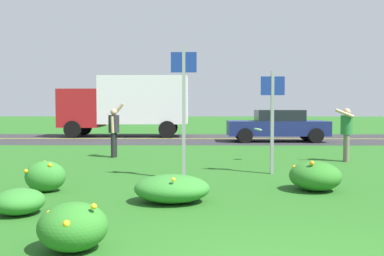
{
  "coord_description": "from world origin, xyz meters",
  "views": [
    {
      "loc": [
        -0.88,
        -3.71,
        1.6
      ],
      "look_at": [
        -1.0,
        7.83,
        1.04
      ],
      "focal_mm": 41.57,
      "sensor_mm": 36.0,
      "label": 1
    }
  ],
  "objects_px": {
    "frisbee_white": "(258,129)",
    "sign_post_by_roadside": "(272,112)",
    "sign_post_near_path": "(184,100)",
    "car_navy_center_left": "(277,125)",
    "box_truck_red": "(127,103)",
    "person_catcher_green_shirt": "(346,130)",
    "person_thrower_dark_shirt": "(114,128)"
  },
  "relations": [
    {
      "from": "sign_post_by_roadside",
      "to": "frisbee_white",
      "type": "bearing_deg",
      "value": 89.61
    },
    {
      "from": "sign_post_by_roadside",
      "to": "person_catcher_green_shirt",
      "type": "bearing_deg",
      "value": 43.23
    },
    {
      "from": "sign_post_near_path",
      "to": "frisbee_white",
      "type": "xyz_separation_m",
      "value": [
        2.09,
        3.35,
        -0.82
      ]
    },
    {
      "from": "frisbee_white",
      "to": "box_truck_red",
      "type": "xyz_separation_m",
      "value": [
        -5.5,
        10.61,
        0.87
      ]
    },
    {
      "from": "frisbee_white",
      "to": "sign_post_by_roadside",
      "type": "bearing_deg",
      "value": -90.39
    },
    {
      "from": "person_catcher_green_shirt",
      "to": "frisbee_white",
      "type": "height_order",
      "value": "person_catcher_green_shirt"
    },
    {
      "from": "car_navy_center_left",
      "to": "box_truck_red",
      "type": "distance_m",
      "value": 8.18
    },
    {
      "from": "frisbee_white",
      "to": "box_truck_red",
      "type": "distance_m",
      "value": 11.98
    },
    {
      "from": "sign_post_by_roadside",
      "to": "box_truck_red",
      "type": "relative_size",
      "value": 0.36
    },
    {
      "from": "sign_post_by_roadside",
      "to": "box_truck_red",
      "type": "distance_m",
      "value": 14.26
    },
    {
      "from": "sign_post_by_roadside",
      "to": "person_thrower_dark_shirt",
      "type": "relative_size",
      "value": 1.42
    },
    {
      "from": "sign_post_near_path",
      "to": "sign_post_by_roadside",
      "type": "xyz_separation_m",
      "value": [
        2.07,
        0.8,
        -0.27
      ]
    },
    {
      "from": "person_catcher_green_shirt",
      "to": "box_truck_red",
      "type": "bearing_deg",
      "value": 126.85
    },
    {
      "from": "sign_post_by_roadside",
      "to": "person_catcher_green_shirt",
      "type": "height_order",
      "value": "sign_post_by_roadside"
    },
    {
      "from": "sign_post_near_path",
      "to": "box_truck_red",
      "type": "bearing_deg",
      "value": 103.72
    },
    {
      "from": "sign_post_near_path",
      "to": "box_truck_red",
      "type": "relative_size",
      "value": 0.43
    },
    {
      "from": "sign_post_near_path",
      "to": "box_truck_red",
      "type": "distance_m",
      "value": 14.37
    },
    {
      "from": "person_thrower_dark_shirt",
      "to": "sign_post_by_roadside",
      "type": "bearing_deg",
      "value": -37.89
    },
    {
      "from": "box_truck_red",
      "to": "person_catcher_green_shirt",
      "type": "bearing_deg",
      "value": -53.15
    },
    {
      "from": "sign_post_by_roadside",
      "to": "person_thrower_dark_shirt",
      "type": "height_order",
      "value": "sign_post_by_roadside"
    },
    {
      "from": "frisbee_white",
      "to": "car_navy_center_left",
      "type": "height_order",
      "value": "car_navy_center_left"
    },
    {
      "from": "frisbee_white",
      "to": "car_navy_center_left",
      "type": "bearing_deg",
      "value": 75.39
    },
    {
      "from": "sign_post_by_roadside",
      "to": "box_truck_red",
      "type": "xyz_separation_m",
      "value": [
        -5.48,
        13.16,
        0.32
      ]
    },
    {
      "from": "sign_post_by_roadside",
      "to": "frisbee_white",
      "type": "distance_m",
      "value": 2.6
    },
    {
      "from": "sign_post_by_roadside",
      "to": "car_navy_center_left",
      "type": "xyz_separation_m",
      "value": [
        1.91,
        9.82,
        -0.74
      ]
    },
    {
      "from": "sign_post_near_path",
      "to": "sign_post_by_roadside",
      "type": "bearing_deg",
      "value": 21.19
    },
    {
      "from": "person_thrower_dark_shirt",
      "to": "box_truck_red",
      "type": "bearing_deg",
      "value": 96.35
    },
    {
      "from": "sign_post_near_path",
      "to": "frisbee_white",
      "type": "height_order",
      "value": "sign_post_near_path"
    },
    {
      "from": "box_truck_red",
      "to": "person_thrower_dark_shirt",
      "type": "bearing_deg",
      "value": -83.65
    },
    {
      "from": "sign_post_by_roadside",
      "to": "car_navy_center_left",
      "type": "relative_size",
      "value": 0.54
    },
    {
      "from": "frisbee_white",
      "to": "box_truck_red",
      "type": "height_order",
      "value": "box_truck_red"
    },
    {
      "from": "car_navy_center_left",
      "to": "sign_post_near_path",
      "type": "bearing_deg",
      "value": -110.57
    }
  ]
}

